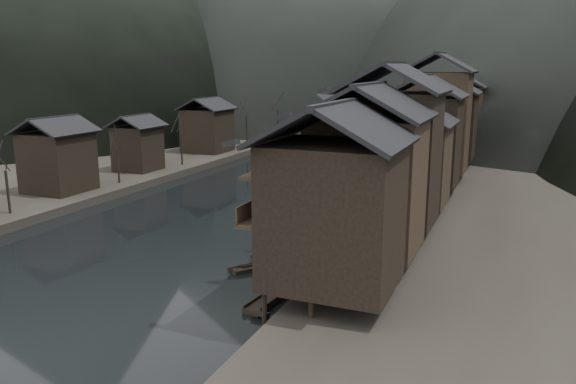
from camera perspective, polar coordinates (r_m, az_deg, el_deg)
The scene contains 12 objects.
water at distance 47.42m, azimuth -12.71°, elevation -5.56°, with size 300.00×300.00×0.00m, color black.
left_bank at distance 99.16m, azimuth -15.95°, elevation 4.11°, with size 40.00×200.00×1.20m, color #2D2823.
stilt_houses at distance 57.03m, azimuth 13.37°, elevation 6.50°, with size 9.00×67.60×16.28m.
left_houses at distance 74.13m, azimuth -16.93°, elevation 5.24°, with size 8.10×53.20×8.73m.
bare_trees at distance 79.96m, azimuth -10.45°, elevation 6.65°, with size 3.86×73.72×7.73m.
moored_sampans at distance 64.72m, azimuth 9.39°, elevation -0.32°, with size 3.03×65.96×0.47m.
midriver_boats at distance 79.75m, azimuth 5.38°, elevation 2.26°, with size 10.22×15.49×0.44m.
stone_bridge at distance 112.07m, azimuth 9.06°, elevation 7.71°, with size 40.00×6.00×9.00m.
hero_sampan at distance 41.92m, azimuth -2.66°, elevation -7.41°, with size 3.85×4.70×0.44m.
cargo_heap at distance 41.95m, azimuth -2.73°, elevation -6.56°, with size 1.15×1.50×0.69m, color black.
boatman at distance 39.86m, azimuth -2.14°, elevation -6.78°, with size 0.65×0.42×1.77m, color #4D4D4F.
bamboo_pole at distance 39.01m, azimuth -1.90°, elevation -3.34°, with size 0.06×0.06×4.02m, color #8C7A51.
Camera 1 is at (26.56, -36.46, 14.64)m, focal length 35.00 mm.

